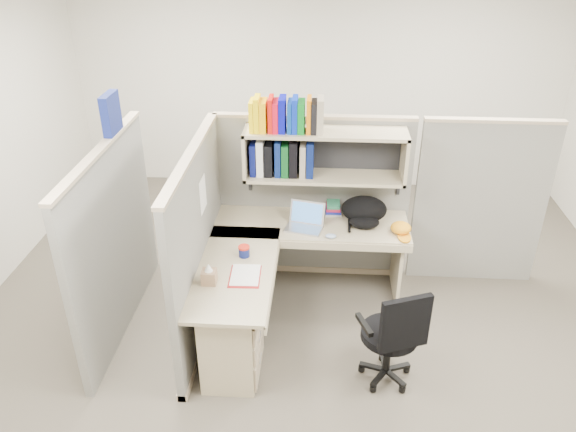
# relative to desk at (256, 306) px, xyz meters

# --- Properties ---
(ground) EXTENTS (6.00, 6.00, 0.00)m
(ground) POSITION_rel_desk_xyz_m (0.41, 0.29, -0.44)
(ground) COLOR #3C352E
(ground) RESTS_ON ground
(room_shell) EXTENTS (6.00, 6.00, 6.00)m
(room_shell) POSITION_rel_desk_xyz_m (0.41, 0.29, 1.18)
(room_shell) COLOR beige
(room_shell) RESTS_ON ground
(cubicle) EXTENTS (3.79, 1.84, 1.95)m
(cubicle) POSITION_rel_desk_xyz_m (0.04, 0.74, 0.47)
(cubicle) COLOR slate
(cubicle) RESTS_ON ground
(desk) EXTENTS (1.74, 1.75, 0.73)m
(desk) POSITION_rel_desk_xyz_m (0.00, 0.00, 0.00)
(desk) COLOR tan
(desk) RESTS_ON ground
(laptop) EXTENTS (0.38, 0.38, 0.23)m
(laptop) POSITION_rel_desk_xyz_m (0.35, 0.75, 0.40)
(laptop) COLOR #AEADB2
(laptop) RESTS_ON desk
(backpack) EXTENTS (0.48, 0.42, 0.24)m
(backpack) POSITION_rel_desk_xyz_m (0.88, 0.87, 0.41)
(backpack) COLOR black
(backpack) RESTS_ON desk
(orange_cap) EXTENTS (0.22, 0.24, 0.10)m
(orange_cap) POSITION_rel_desk_xyz_m (1.19, 0.74, 0.34)
(orange_cap) COLOR orange
(orange_cap) RESTS_ON desk
(snack_canister) EXTENTS (0.09, 0.09, 0.09)m
(snack_canister) POSITION_rel_desk_xyz_m (-0.12, 0.28, 0.34)
(snack_canister) COLOR #0E1856
(snack_canister) RESTS_ON desk
(tissue_box) EXTENTS (0.11, 0.11, 0.17)m
(tissue_box) POSITION_rel_desk_xyz_m (-0.33, -0.11, 0.38)
(tissue_box) COLOR #987556
(tissue_box) RESTS_ON desk
(mouse) EXTENTS (0.11, 0.08, 0.04)m
(mouse) POSITION_rel_desk_xyz_m (0.58, 0.61, 0.31)
(mouse) COLOR #8298B9
(mouse) RESTS_ON desk
(paper_cup) EXTENTS (0.07, 0.07, 0.10)m
(paper_cup) POSITION_rel_desk_xyz_m (0.35, 0.97, 0.34)
(paper_cup) COLOR silver
(paper_cup) RESTS_ON desk
(book_stack) EXTENTS (0.15, 0.21, 0.10)m
(book_stack) POSITION_rel_desk_xyz_m (0.60, 1.08, 0.34)
(book_stack) COLOR gray
(book_stack) RESTS_ON desk
(loose_paper) EXTENTS (0.23, 0.30, 0.00)m
(loose_paper) POSITION_rel_desk_xyz_m (-0.08, 0.01, 0.29)
(loose_paper) COLOR silver
(loose_paper) RESTS_ON desk
(task_chair) EXTENTS (0.52, 0.48, 0.90)m
(task_chair) POSITION_rel_desk_xyz_m (1.04, -0.30, -0.12)
(task_chair) COLOR black
(task_chair) RESTS_ON ground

